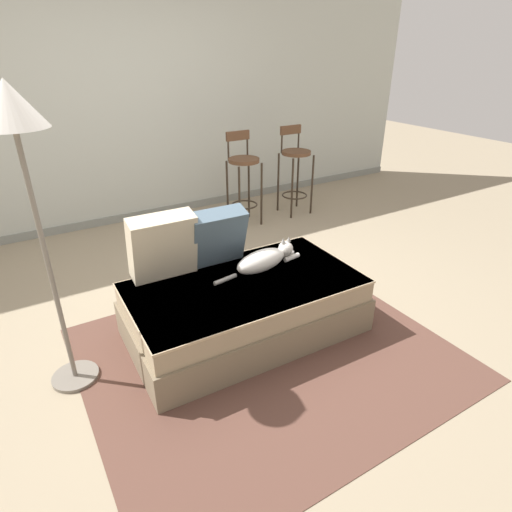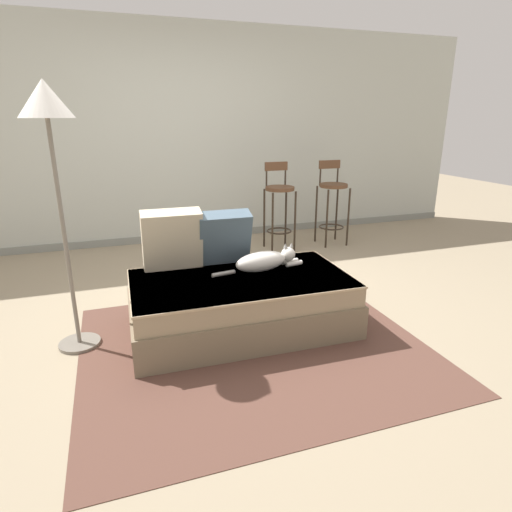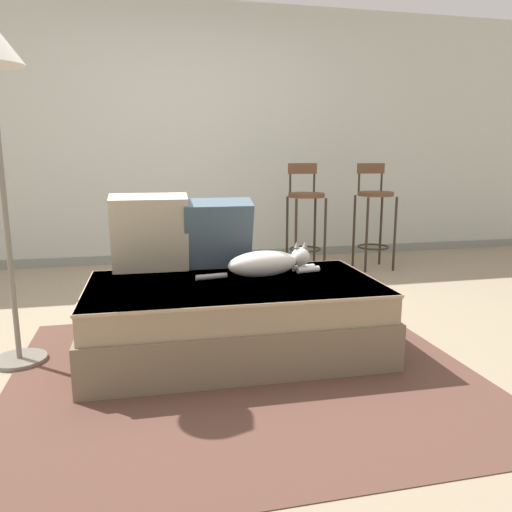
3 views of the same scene
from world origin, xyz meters
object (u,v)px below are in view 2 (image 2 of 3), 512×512
Objects in this scene: couch at (241,303)px; throw_pillow_middle at (224,237)px; floor_lamp at (49,127)px; bar_stool_near_window at (279,200)px; cat at (265,261)px; throw_pillow_corner at (172,239)px; bar_stool_by_doorway at (332,197)px.

couch is 3.76× the size of throw_pillow_middle.
couch is 0.94× the size of floor_lamp.
bar_stool_near_window is at bearing 38.10° from floor_lamp.
cat is at bearing -115.02° from bar_stool_near_window.
couch is 0.37m from cat.
throw_pillow_middle is 1.42m from floor_lamp.
floor_lamp is at bearing -168.54° from throw_pillow_middle.
floor_lamp is (-2.18, -1.71, 0.88)m from bar_stool_near_window.
throw_pillow_middle is 0.58× the size of cat.
bar_stool_near_window is at bearing 54.39° from throw_pillow_middle.
throw_pillow_corner is 0.46× the size of bar_stool_by_doorway.
bar_stool_near_window reaches higher than couch.
throw_pillow_corner reaches higher than couch.
throw_pillow_corner is (-0.44, 0.36, 0.44)m from couch.
couch is 2.19× the size of cat.
throw_pillow_middle is 1.83m from bar_stool_near_window.
bar_stool_near_window is 0.59× the size of floor_lamp.
cat is at bearing -45.22° from throw_pillow_middle.
throw_pillow_corner is at bearing -145.77° from bar_stool_by_doorway.
throw_pillow_corner is 1.08× the size of throw_pillow_middle.
bar_stool_by_doorway is at bearing 34.23° from throw_pillow_corner.
floor_lamp is at bearing -149.33° from bar_stool_by_doorway.
throw_pillow_middle is 0.25× the size of floor_lamp.
bar_stool_near_window is at bearing 60.70° from couch.
cat is (0.25, -0.25, -0.14)m from throw_pillow_middle.
bar_stool_by_doorway is (0.70, -0.00, -0.01)m from bar_stool_near_window.
throw_pillow_corner is 0.63× the size of cat.
floor_lamp reaches higher than bar_stool_near_window.
bar_stool_by_doorway reaches higher than throw_pillow_corner.
throw_pillow_corner is at bearing -134.80° from bar_stool_near_window.
floor_lamp is (-2.89, -1.71, 0.88)m from bar_stool_by_doorway.
floor_lamp reaches higher than throw_pillow_middle.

